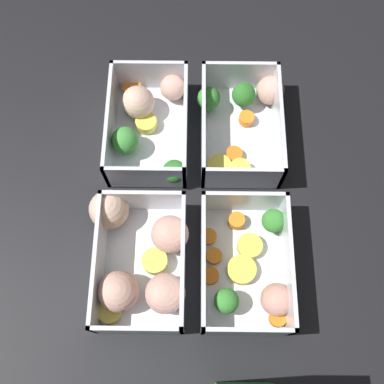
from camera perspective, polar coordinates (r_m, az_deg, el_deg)
ground_plane at (r=0.62m, az=0.00°, el=-0.70°), size 4.00×4.00×0.00m
container_near_left at (r=0.65m, az=-5.85°, el=8.91°), size 0.18×0.11×0.06m
container_near_right at (r=0.57m, az=-6.90°, el=-8.38°), size 0.18×0.14×0.06m
container_far_left at (r=0.65m, az=6.12°, el=9.17°), size 0.17×0.13×0.06m
container_far_right at (r=0.57m, az=7.10°, el=-9.61°), size 0.17×0.12×0.06m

